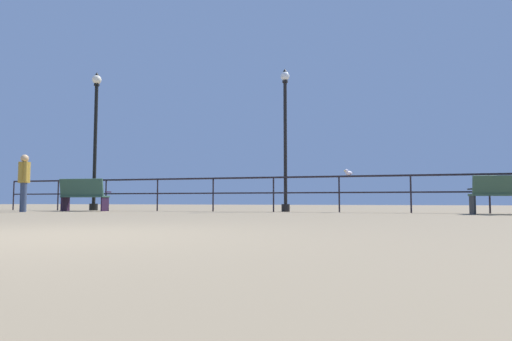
{
  "coord_description": "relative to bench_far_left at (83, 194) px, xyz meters",
  "views": [
    {
      "loc": [
        3.0,
        -3.04,
        0.32
      ],
      "look_at": [
        -0.37,
        8.45,
        1.15
      ],
      "focal_mm": 30.44,
      "sensor_mm": 36.0,
      "label": 1
    }
  ],
  "objects": [
    {
      "name": "person_by_bench",
      "position": [
        -1.01,
        -1.27,
        0.41
      ],
      "size": [
        0.44,
        0.35,
        1.63
      ],
      "color": "#333F59",
      "rests_on": "ground_plane"
    },
    {
      "name": "pier_railing",
      "position": [
        5.75,
        0.82,
        0.21
      ],
      "size": [
        18.51,
        0.05,
        1.0
      ],
      "color": "black",
      "rests_on": "ground_plane"
    },
    {
      "name": "bench_far_left",
      "position": [
        0.0,
        0.0,
        0.0
      ],
      "size": [
        1.46,
        0.75,
        0.98
      ],
      "color": "#2F5241",
      "rests_on": "ground_plane"
    },
    {
      "name": "seagull_on_rail",
      "position": [
        7.85,
        0.81,
        0.55
      ],
      "size": [
        0.26,
        0.32,
        0.17
      ],
      "color": "silver",
      "rests_on": "pier_railing"
    },
    {
      "name": "ground_plane",
      "position": [
        5.75,
        -8.13,
        -0.53
      ],
      "size": [
        60.0,
        60.0,
        0.0
      ],
      "primitive_type": "plane",
      "color": "#867357"
    },
    {
      "name": "lamppost_left",
      "position": [
        -0.47,
        1.12,
        2.05
      ],
      "size": [
        0.31,
        0.31,
        4.66
      ],
      "color": "black",
      "rests_on": "ground_plane"
    },
    {
      "name": "bench_near_left",
      "position": [
        11.45,
        0.01,
        -0.03
      ],
      "size": [
        1.48,
        0.76,
        0.9
      ],
      "color": "#35533C",
      "rests_on": "ground_plane"
    },
    {
      "name": "lamppost_center",
      "position": [
        6.03,
        1.12,
        1.74
      ],
      "size": [
        0.26,
        0.26,
        4.22
      ],
      "color": "black",
      "rests_on": "ground_plane"
    }
  ]
}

